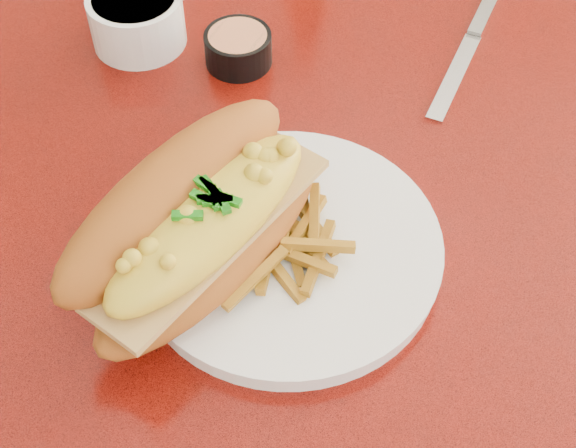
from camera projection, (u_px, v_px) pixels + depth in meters
diner_table at (262, 242)px, 0.84m from camera, size 1.23×0.83×0.77m
booth_bench_far at (11, 72)px, 1.50m from camera, size 1.20×0.51×0.90m
dinner_plate at (288, 248)px, 0.62m from camera, size 0.28×0.28×0.02m
mac_hoagie at (198, 221)px, 0.57m from camera, size 0.25×0.17×0.10m
fries_pile at (269, 235)px, 0.60m from camera, size 0.11×0.10×0.03m
fork at (298, 177)px, 0.66m from camera, size 0.03×0.15×0.00m
gravy_ramekin at (137, 18)px, 0.77m from camera, size 0.12×0.12×0.05m
sauce_cup_right at (238, 47)px, 0.76m from camera, size 0.07×0.07×0.03m
knife at (471, 41)px, 0.79m from camera, size 0.19×0.11×0.01m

